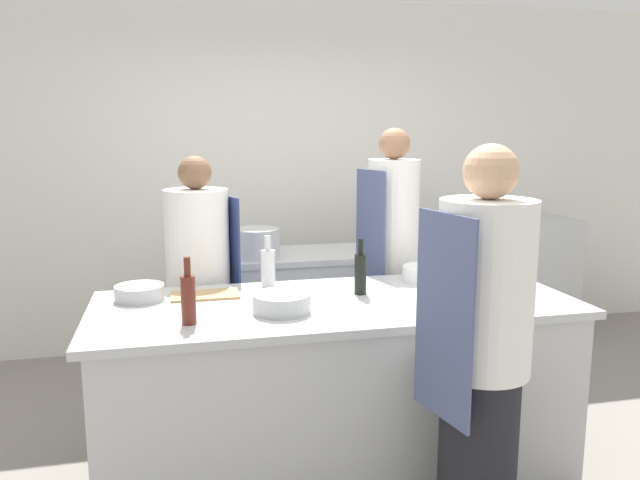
# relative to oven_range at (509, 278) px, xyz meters

# --- Properties ---
(ground_plane) EXTENTS (16.00, 16.00, 0.00)m
(ground_plane) POSITION_rel_oven_range_xyz_m (-1.99, -1.74, -0.52)
(ground_plane) COLOR gray
(wall_back) EXTENTS (8.00, 0.06, 2.80)m
(wall_back) POSITION_rel_oven_range_xyz_m (-1.99, 0.39, 0.88)
(wall_back) COLOR silver
(wall_back) RESTS_ON ground_plane
(prep_counter) EXTENTS (2.41, 0.95, 0.92)m
(prep_counter) POSITION_rel_oven_range_xyz_m (-1.99, -1.74, -0.06)
(prep_counter) COLOR #B7BABC
(prep_counter) RESTS_ON ground_plane
(pass_counter) EXTENTS (2.24, 0.59, 0.92)m
(pass_counter) POSITION_rel_oven_range_xyz_m (-1.66, -0.49, -0.06)
(pass_counter) COLOR #B7BABC
(pass_counter) RESTS_ON ground_plane
(oven_range) EXTENTS (0.95, 0.67, 1.03)m
(oven_range) POSITION_rel_oven_range_xyz_m (0.00, 0.00, 0.00)
(oven_range) COLOR #B7BABC
(oven_range) RESTS_ON ground_plane
(chef_at_prep_near) EXTENTS (0.43, 0.41, 1.72)m
(chef_at_prep_near) POSITION_rel_oven_range_xyz_m (-1.57, -2.47, 0.34)
(chef_at_prep_near) COLOR black
(chef_at_prep_near) RESTS_ON ground_plane
(chef_at_stove) EXTENTS (0.42, 0.41, 1.62)m
(chef_at_stove) POSITION_rel_oven_range_xyz_m (-2.64, -1.05, 0.29)
(chef_at_stove) COLOR black
(chef_at_stove) RESTS_ON ground_plane
(chef_at_pass_far) EXTENTS (0.37, 0.35, 1.78)m
(chef_at_pass_far) POSITION_rel_oven_range_xyz_m (-1.44, -1.03, 0.38)
(chef_at_pass_far) COLOR black
(chef_at_pass_far) RESTS_ON ground_plane
(bottle_olive_oil) EXTENTS (0.06, 0.06, 0.29)m
(bottle_olive_oil) POSITION_rel_oven_range_xyz_m (-1.83, -1.64, 0.52)
(bottle_olive_oil) COLOR black
(bottle_olive_oil) RESTS_ON prep_counter
(bottle_vinegar) EXTENTS (0.08, 0.08, 0.29)m
(bottle_vinegar) POSITION_rel_oven_range_xyz_m (-2.28, -1.39, 0.51)
(bottle_vinegar) COLOR silver
(bottle_vinegar) RESTS_ON prep_counter
(bottle_wine) EXTENTS (0.06, 0.06, 0.23)m
(bottle_wine) POSITION_rel_oven_range_xyz_m (-1.41, -2.11, 0.49)
(bottle_wine) COLOR #B2A84C
(bottle_wine) RESTS_ON prep_counter
(bottle_cooking_oil) EXTENTS (0.07, 0.07, 0.30)m
(bottle_cooking_oil) POSITION_rel_oven_range_xyz_m (-2.72, -1.96, 0.52)
(bottle_cooking_oil) COLOR #5B2319
(bottle_cooking_oil) RESTS_ON prep_counter
(bottle_sauce) EXTENTS (0.06, 0.06, 0.27)m
(bottle_sauce) POSITION_rel_oven_range_xyz_m (-1.19, -1.71, 0.51)
(bottle_sauce) COLOR #2D5175
(bottle_sauce) RESTS_ON prep_counter
(bowl_mixing_large) EXTENTS (0.27, 0.27, 0.09)m
(bowl_mixing_large) POSITION_rel_oven_range_xyz_m (-2.29, -1.87, 0.45)
(bowl_mixing_large) COLOR #B7BABC
(bowl_mixing_large) RESTS_ON prep_counter
(bowl_prep_small) EXTENTS (0.25, 0.25, 0.08)m
(bowl_prep_small) POSITION_rel_oven_range_xyz_m (-2.95, -1.50, 0.44)
(bowl_prep_small) COLOR #B7BABC
(bowl_prep_small) RESTS_ON prep_counter
(bowl_ceramic_blue) EXTENTS (0.27, 0.27, 0.08)m
(bowl_ceramic_blue) POSITION_rel_oven_range_xyz_m (-1.38, -1.45, 0.44)
(bowl_ceramic_blue) COLOR white
(bowl_ceramic_blue) RESTS_ON prep_counter
(cup) EXTENTS (0.09, 0.09, 0.10)m
(cup) POSITION_rel_oven_range_xyz_m (-1.24, -2.06, 0.45)
(cup) COLOR #33477F
(cup) RESTS_ON prep_counter
(cutting_board) EXTENTS (0.35, 0.20, 0.01)m
(cutting_board) POSITION_rel_oven_range_xyz_m (-2.63, -1.50, 0.41)
(cutting_board) COLOR tan
(cutting_board) RESTS_ON prep_counter
(stockpot) EXTENTS (0.31, 0.31, 0.20)m
(stockpot) POSITION_rel_oven_range_xyz_m (-2.24, -0.58, 0.50)
(stockpot) COLOR #B7BABC
(stockpot) RESTS_ON pass_counter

